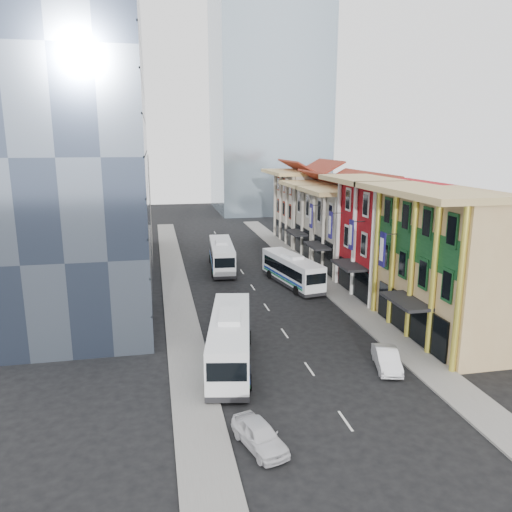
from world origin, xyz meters
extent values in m
plane|color=black|center=(0.00, 0.00, 0.00)|extent=(200.00, 200.00, 0.00)
cube|color=slate|center=(8.50, 22.00, 0.07)|extent=(3.00, 90.00, 0.15)
cube|color=slate|center=(-8.50, 22.00, 0.07)|extent=(3.00, 90.00, 0.15)
cube|color=tan|center=(14.00, 5.00, 6.00)|extent=(8.00, 14.00, 12.00)
cube|color=#AA1319|center=(14.00, 17.00, 6.00)|extent=(8.00, 10.00, 12.00)
cube|color=beige|center=(14.00, 26.50, 5.00)|extent=(8.00, 9.00, 10.00)
cube|color=beige|center=(14.00, 35.50, 5.00)|extent=(8.00, 9.00, 10.00)
cube|color=beige|center=(14.00, 46.00, 5.50)|extent=(8.00, 12.00, 11.00)
cube|color=#3A465D|center=(-17.00, 19.00, 15.00)|extent=(12.00, 26.00, 30.00)
cube|color=gray|center=(-16.00, 42.00, 7.00)|extent=(10.00, 18.00, 14.00)
imported|color=silver|center=(-5.50, -7.48, 0.72)|extent=(2.89, 4.56, 1.44)
imported|color=silver|center=(5.50, -0.02, 0.73)|extent=(2.62, 4.65, 1.45)
camera|label=1|loc=(-10.50, -30.85, 16.15)|focal=35.00mm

